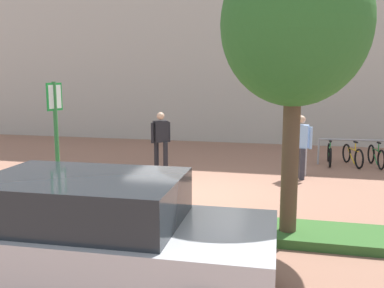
{
  "coord_description": "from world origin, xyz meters",
  "views": [
    {
      "loc": [
        2.21,
        -9.37,
        2.76
      ],
      "look_at": [
        -0.27,
        1.24,
        1.0
      ],
      "focal_mm": 39.65,
      "sensor_mm": 36.0,
      "label": 1
    }
  ],
  "objects_px": {
    "bike_at_sign": "(60,198)",
    "person_suited_navy": "(161,137)",
    "car_silver_sedan": "(96,238)",
    "bollard_steel": "(304,160)",
    "parking_sign_post": "(56,131)",
    "person_casual_tan": "(300,143)",
    "tree_sidewalk": "(295,26)",
    "bike_rack_cluster": "(353,154)"
  },
  "relations": [
    {
      "from": "bollard_steel",
      "to": "car_silver_sedan",
      "type": "bearing_deg",
      "value": -110.21
    },
    {
      "from": "bollard_steel",
      "to": "person_suited_navy",
      "type": "relative_size",
      "value": 0.52
    },
    {
      "from": "bike_at_sign",
      "to": "person_suited_navy",
      "type": "xyz_separation_m",
      "value": [
        0.74,
        4.35,
        0.63
      ]
    },
    {
      "from": "parking_sign_post",
      "to": "person_casual_tan",
      "type": "height_order",
      "value": "parking_sign_post"
    },
    {
      "from": "tree_sidewalk",
      "to": "bike_at_sign",
      "type": "height_order",
      "value": "tree_sidewalk"
    },
    {
      "from": "bike_at_sign",
      "to": "bollard_steel",
      "type": "relative_size",
      "value": 1.74
    },
    {
      "from": "tree_sidewalk",
      "to": "bike_rack_cluster",
      "type": "xyz_separation_m",
      "value": [
        1.9,
        6.65,
        -3.18
      ]
    },
    {
      "from": "parking_sign_post",
      "to": "person_casual_tan",
      "type": "bearing_deg",
      "value": 43.83
    },
    {
      "from": "bike_rack_cluster",
      "to": "person_suited_navy",
      "type": "bearing_deg",
      "value": -160.03
    },
    {
      "from": "tree_sidewalk",
      "to": "person_suited_navy",
      "type": "xyz_separation_m",
      "value": [
        -3.69,
        4.62,
        -2.55
      ]
    },
    {
      "from": "tree_sidewalk",
      "to": "bike_rack_cluster",
      "type": "relative_size",
      "value": 2.31
    },
    {
      "from": "tree_sidewalk",
      "to": "bollard_steel",
      "type": "height_order",
      "value": "tree_sidewalk"
    },
    {
      "from": "person_suited_navy",
      "to": "car_silver_sedan",
      "type": "distance_m",
      "value": 7.21
    },
    {
      "from": "bike_at_sign",
      "to": "car_silver_sedan",
      "type": "bearing_deg",
      "value": -52.3
    },
    {
      "from": "tree_sidewalk",
      "to": "parking_sign_post",
      "type": "relative_size",
      "value": 1.84
    },
    {
      "from": "parking_sign_post",
      "to": "person_casual_tan",
      "type": "relative_size",
      "value": 1.54
    },
    {
      "from": "bike_rack_cluster",
      "to": "person_casual_tan",
      "type": "distance_m",
      "value": 2.76
    },
    {
      "from": "parking_sign_post",
      "to": "bike_at_sign",
      "type": "bearing_deg",
      "value": 117.1
    },
    {
      "from": "bike_at_sign",
      "to": "bike_rack_cluster",
      "type": "bearing_deg",
      "value": 45.22
    },
    {
      "from": "person_suited_navy",
      "to": "person_casual_tan",
      "type": "bearing_deg",
      "value": -1.58
    },
    {
      "from": "tree_sidewalk",
      "to": "person_casual_tan",
      "type": "height_order",
      "value": "tree_sidewalk"
    },
    {
      "from": "bollard_steel",
      "to": "bike_at_sign",
      "type": "bearing_deg",
      "value": -136.16
    },
    {
      "from": "bike_at_sign",
      "to": "person_casual_tan",
      "type": "relative_size",
      "value": 0.91
    },
    {
      "from": "bollard_steel",
      "to": "person_casual_tan",
      "type": "xyz_separation_m",
      "value": [
        -0.12,
        -0.38,
        0.53
      ]
    },
    {
      "from": "tree_sidewalk",
      "to": "bike_at_sign",
      "type": "relative_size",
      "value": 3.11
    },
    {
      "from": "bollard_steel",
      "to": "person_suited_navy",
      "type": "xyz_separation_m",
      "value": [
        -4.07,
        -0.27,
        0.53
      ]
    },
    {
      "from": "person_casual_tan",
      "to": "car_silver_sedan",
      "type": "bearing_deg",
      "value": -110.38
    },
    {
      "from": "bike_at_sign",
      "to": "car_silver_sedan",
      "type": "distance_m",
      "value": 3.47
    },
    {
      "from": "parking_sign_post",
      "to": "person_suited_navy",
      "type": "relative_size",
      "value": 1.54
    },
    {
      "from": "bike_at_sign",
      "to": "tree_sidewalk",
      "type": "bearing_deg",
      "value": -3.47
    },
    {
      "from": "bike_at_sign",
      "to": "person_casual_tan",
      "type": "xyz_separation_m",
      "value": [
        4.69,
        4.24,
        0.63
      ]
    },
    {
      "from": "person_casual_tan",
      "to": "bike_rack_cluster",
      "type": "bearing_deg",
      "value": 52.63
    },
    {
      "from": "parking_sign_post",
      "to": "bollard_steel",
      "type": "height_order",
      "value": "parking_sign_post"
    },
    {
      "from": "person_suited_navy",
      "to": "car_silver_sedan",
      "type": "xyz_separation_m",
      "value": [
        1.36,
        -7.07,
        -0.23
      ]
    },
    {
      "from": "person_suited_navy",
      "to": "parking_sign_post",
      "type": "bearing_deg",
      "value": -98.19
    },
    {
      "from": "parking_sign_post",
      "to": "car_silver_sedan",
      "type": "bearing_deg",
      "value": -51.64
    },
    {
      "from": "bollard_steel",
      "to": "car_silver_sedan",
      "type": "height_order",
      "value": "car_silver_sedan"
    },
    {
      "from": "person_casual_tan",
      "to": "car_silver_sedan",
      "type": "distance_m",
      "value": 7.43
    },
    {
      "from": "tree_sidewalk",
      "to": "car_silver_sedan",
      "type": "height_order",
      "value": "tree_sidewalk"
    },
    {
      "from": "bike_rack_cluster",
      "to": "person_suited_navy",
      "type": "distance_m",
      "value": 5.97
    },
    {
      "from": "bike_rack_cluster",
      "to": "person_suited_navy",
      "type": "height_order",
      "value": "person_suited_navy"
    },
    {
      "from": "bike_rack_cluster",
      "to": "bike_at_sign",
      "type": "bearing_deg",
      "value": -134.78
    }
  ]
}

